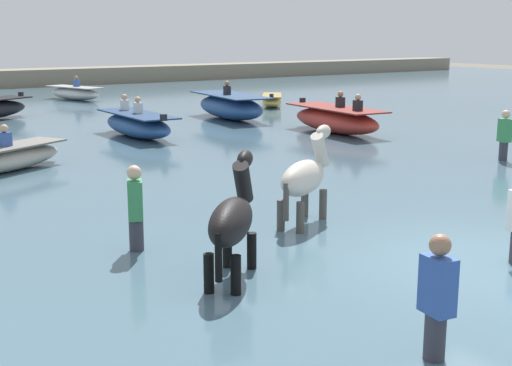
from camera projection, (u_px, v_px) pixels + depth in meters
The scene contains 13 objects.
ground_plane at pixel (479, 295), 9.16m from camera, with size 120.00×120.00×0.00m, color #666051.
water_surface at pixel (144, 164), 17.15m from camera, with size 90.00×90.00×0.43m, color #476675.
horse_lead_black at pixel (232, 224), 8.41m from camera, with size 1.46×1.44×1.90m.
horse_trailing_pinto at pixel (305, 180), 10.88m from camera, with size 1.68×1.12×1.91m.
boat_near_port at pixel (336, 120), 21.11m from camera, with size 1.70×3.98×1.25m.
boat_mid_outer at pixel (272, 101), 28.79m from camera, with size 2.15×2.49×0.62m.
boat_far_offshore at pixel (75, 93), 31.69m from camera, with size 1.88×3.46×1.08m.
boat_distant_west at pixel (7, 158), 15.19m from camera, with size 3.07×2.21×1.02m.
boat_far_inshore at pixel (137, 125), 20.25m from camera, with size 1.28×3.70×1.17m.
boat_distant_east at pixel (230, 107), 24.53m from camera, with size 2.06×4.35×1.34m.
person_spectator_far at pixel (436, 315), 6.33m from camera, with size 0.25×0.35×1.63m.
person_wading_mid at pixel (136, 220), 9.55m from camera, with size 0.31×0.37×1.63m.
person_onlooker_left at pixel (504, 142), 16.39m from camera, with size 0.30×0.37×1.63m.
Camera 1 is at (-7.35, -5.43, 3.37)m, focal length 48.79 mm.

